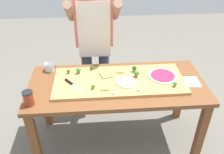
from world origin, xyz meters
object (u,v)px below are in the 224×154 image
(chefs_knife, at_px, (72,84))
(cheese_crumble_b, at_px, (139,90))
(cheese_crumble_a, at_px, (143,83))
(broccoli_floret_back_left, at_px, (137,73))
(sauce_jar, at_px, (29,98))
(prep_table, at_px, (117,92))
(pizza_slice_far_right, at_px, (121,71))
(broccoli_floret_center_right, at_px, (78,70))
(cheese_crumble_d, at_px, (114,93))
(cheese_crumble_c, at_px, (54,96))
(flour_cup, at_px, (50,67))
(pizza_slice_far_left, at_px, (106,75))
(broccoli_floret_back_right, at_px, (134,68))
(pizza_whole_beet_magenta, at_px, (163,76))
(pizza_whole_cheese_artichoke, at_px, (126,82))
(broccoli_floret_front_left, at_px, (68,71))
(broccoli_floret_back_mid, at_px, (93,86))
(pizza_slice_near_right, at_px, (105,88))
(broccoli_floret_front_right, at_px, (175,84))
(recipe_note, at_px, (192,82))
(cook_center, at_px, (94,35))
(broccoli_floret_front_mid, at_px, (92,67))

(chefs_knife, bearing_deg, cheese_crumble_b, -14.00)
(cheese_crumble_a, bearing_deg, broccoli_floret_back_left, 108.59)
(sauce_jar, bearing_deg, cheese_crumble_a, 10.55)
(prep_table, bearing_deg, pizza_slice_far_right, 73.03)
(broccoli_floret_center_right, height_order, cheese_crumble_d, broccoli_floret_center_right)
(broccoli_floret_back_left, xyz_separation_m, cheese_crumble_c, (-0.75, -0.26, -0.04))
(chefs_knife, xyz_separation_m, cheese_crumble_b, (0.60, -0.15, 0.00))
(flour_cup, bearing_deg, pizza_slice_far_left, -18.31)
(cheese_crumble_c, bearing_deg, broccoli_floret_center_right, 61.16)
(broccoli_floret_center_right, bearing_deg, pizza_slice_far_right, 0.32)
(pizza_slice_far_right, relative_size, flour_cup, 0.78)
(broccoli_floret_back_right, height_order, sauce_jar, sauce_jar)
(pizza_whole_beet_magenta, bearing_deg, cheese_crumble_d, -153.58)
(pizza_whole_cheese_artichoke, relative_size, cheese_crumble_a, 12.38)
(pizza_slice_far_left, height_order, cheese_crumble_b, cheese_crumble_b)
(cheese_crumble_b, bearing_deg, broccoli_floret_front_left, 152.23)
(broccoli_floret_back_mid, bearing_deg, pizza_slice_near_right, -3.54)
(broccoli_floret_front_right, height_order, recipe_note, broccoli_floret_front_right)
(cheese_crumble_b, relative_size, sauce_jar, 0.16)
(cheese_crumble_b, distance_m, cheese_crumble_c, 0.74)
(prep_table, height_order, pizza_slice_near_right, pizza_slice_near_right)
(chefs_knife, xyz_separation_m, cook_center, (0.23, 0.61, 0.21))
(broccoli_floret_front_left, height_order, flour_cup, flour_cup)
(pizza_whole_beet_magenta, height_order, broccoli_floret_back_left, broccoli_floret_back_left)
(chefs_knife, distance_m, pizza_slice_far_right, 0.51)
(pizza_whole_beet_magenta, bearing_deg, broccoli_floret_back_left, 177.47)
(pizza_whole_cheese_artichoke, bearing_deg, cheese_crumble_d, -128.56)
(broccoli_floret_back_right, distance_m, flour_cup, 0.86)
(pizza_whole_cheese_artichoke, distance_m, cook_center, 0.71)
(pizza_slice_near_right, relative_size, broccoli_floret_back_left, 1.01)
(pizza_whole_cheese_artichoke, xyz_separation_m, cheese_crumble_b, (0.09, -0.14, 0.00))
(broccoli_floret_front_left, bearing_deg, pizza_whole_beet_magenta, -7.53)
(broccoli_floret_front_mid, relative_size, cook_center, 0.03)
(chefs_knife, distance_m, cheese_crumble_b, 0.62)
(pizza_whole_cheese_artichoke, xyz_separation_m, broccoli_floret_back_right, (0.10, 0.19, 0.03))
(cook_center, bearing_deg, broccoli_floret_back_left, -53.75)
(pizza_slice_far_left, height_order, recipe_note, pizza_slice_far_left)
(pizza_slice_far_left, relative_size, sauce_jar, 0.81)
(broccoli_floret_front_mid, bearing_deg, pizza_whole_cheese_artichoke, -39.01)
(broccoli_floret_back_right, height_order, cheese_crumble_c, broccoli_floret_back_right)
(pizza_slice_far_left, height_order, broccoli_floret_back_left, broccoli_floret_back_left)
(flour_cup, bearing_deg, cheese_crumble_b, -28.71)
(broccoli_floret_front_right, distance_m, cook_center, 1.02)
(broccoli_floret_back_right, relative_size, cheese_crumble_d, 3.40)
(pizza_slice_far_right, distance_m, pizza_slice_near_right, 0.32)
(pizza_whole_beet_magenta, relative_size, recipe_note, 1.60)
(broccoli_floret_back_mid, distance_m, cook_center, 0.72)
(pizza_slice_near_right, distance_m, broccoli_floret_front_mid, 0.35)
(chefs_knife, height_order, sauce_jar, sauce_jar)
(broccoli_floret_front_right, bearing_deg, recipe_note, 25.58)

